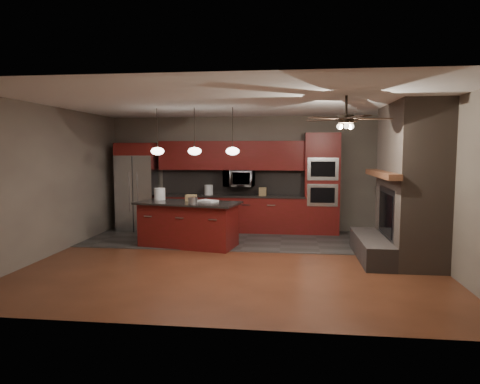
# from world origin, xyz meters

# --- Properties ---
(ground) EXTENTS (7.00, 7.00, 0.00)m
(ground) POSITION_xyz_m (0.00, 0.00, 0.00)
(ground) COLOR brown
(ground) RESTS_ON ground
(ceiling) EXTENTS (7.00, 6.00, 0.02)m
(ceiling) POSITION_xyz_m (0.00, 0.00, 2.80)
(ceiling) COLOR white
(ceiling) RESTS_ON back_wall
(back_wall) EXTENTS (7.00, 0.02, 2.80)m
(back_wall) POSITION_xyz_m (0.00, 3.00, 1.40)
(back_wall) COLOR slate
(back_wall) RESTS_ON ground
(right_wall) EXTENTS (0.02, 6.00, 2.80)m
(right_wall) POSITION_xyz_m (3.50, 0.00, 1.40)
(right_wall) COLOR slate
(right_wall) RESTS_ON ground
(left_wall) EXTENTS (0.02, 6.00, 2.80)m
(left_wall) POSITION_xyz_m (-3.50, 0.00, 1.40)
(left_wall) COLOR slate
(left_wall) RESTS_ON ground
(slate_tile_patch) EXTENTS (7.00, 2.40, 0.01)m
(slate_tile_patch) POSITION_xyz_m (0.00, 1.80, 0.01)
(slate_tile_patch) COLOR #373532
(slate_tile_patch) RESTS_ON ground
(fireplace_column) EXTENTS (1.30, 2.10, 2.80)m
(fireplace_column) POSITION_xyz_m (3.04, 0.40, 1.30)
(fireplace_column) COLOR brown
(fireplace_column) RESTS_ON ground
(back_cabinetry) EXTENTS (3.59, 0.64, 2.20)m
(back_cabinetry) POSITION_xyz_m (-0.48, 2.74, 0.89)
(back_cabinetry) COLOR maroon
(back_cabinetry) RESTS_ON ground
(oven_tower) EXTENTS (0.80, 0.63, 2.38)m
(oven_tower) POSITION_xyz_m (1.70, 2.69, 1.19)
(oven_tower) COLOR maroon
(oven_tower) RESTS_ON ground
(microwave) EXTENTS (0.73, 0.41, 0.50)m
(microwave) POSITION_xyz_m (-0.27, 2.75, 1.30)
(microwave) COLOR silver
(microwave) RESTS_ON back_cabinetry
(refrigerator) EXTENTS (0.93, 0.75, 2.15)m
(refrigerator) POSITION_xyz_m (-2.78, 2.62, 1.08)
(refrigerator) COLOR silver
(refrigerator) RESTS_ON ground
(kitchen_island) EXTENTS (2.22, 1.33, 0.92)m
(kitchen_island) POSITION_xyz_m (-1.11, 0.99, 0.47)
(kitchen_island) COLOR maroon
(kitchen_island) RESTS_ON ground
(white_bucket) EXTENTS (0.33, 0.33, 0.25)m
(white_bucket) POSITION_xyz_m (-1.81, 1.29, 1.05)
(white_bucket) COLOR white
(white_bucket) RESTS_ON kitchen_island
(paint_can) EXTENTS (0.22, 0.22, 0.12)m
(paint_can) POSITION_xyz_m (-0.94, 0.68, 0.98)
(paint_can) COLOR #B1B0B6
(paint_can) RESTS_ON kitchen_island
(paint_tray) EXTENTS (0.45, 0.41, 0.04)m
(paint_tray) POSITION_xyz_m (-0.71, 1.08, 0.94)
(paint_tray) COLOR white
(paint_tray) RESTS_ON kitchen_island
(cardboard_box) EXTENTS (0.23, 0.18, 0.13)m
(cardboard_box) POSITION_xyz_m (-1.09, 1.16, 0.99)
(cardboard_box) COLOR #987A4E
(cardboard_box) RESTS_ON kitchen_island
(counter_bucket) EXTENTS (0.22, 0.22, 0.24)m
(counter_bucket) POSITION_xyz_m (-1.02, 2.70, 1.02)
(counter_bucket) COLOR silver
(counter_bucket) RESTS_ON back_cabinetry
(counter_box) EXTENTS (0.17, 0.14, 0.19)m
(counter_box) POSITION_xyz_m (0.31, 2.65, 1.00)
(counter_box) COLOR #93764C
(counter_box) RESTS_ON back_cabinetry
(pendant_left) EXTENTS (0.26, 0.26, 0.92)m
(pendant_left) POSITION_xyz_m (-1.65, 0.70, 1.96)
(pendant_left) COLOR black
(pendant_left) RESTS_ON ceiling
(pendant_center) EXTENTS (0.26, 0.26, 0.92)m
(pendant_center) POSITION_xyz_m (-0.90, 0.70, 1.96)
(pendant_center) COLOR black
(pendant_center) RESTS_ON ceiling
(pendant_right) EXTENTS (0.26, 0.26, 0.92)m
(pendant_right) POSITION_xyz_m (-0.15, 0.70, 1.96)
(pendant_right) COLOR black
(pendant_right) RESTS_ON ceiling
(ceiling_fan) EXTENTS (1.27, 1.33, 0.41)m
(ceiling_fan) POSITION_xyz_m (1.80, -0.80, 2.46)
(ceiling_fan) COLOR black
(ceiling_fan) RESTS_ON ceiling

